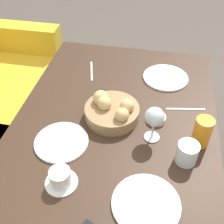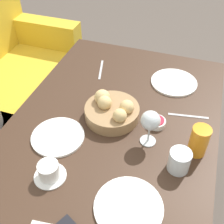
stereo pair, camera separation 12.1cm
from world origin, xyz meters
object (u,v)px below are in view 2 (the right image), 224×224
(wine_glass, at_px, (150,122))
(knife_silver, at_px, (101,70))
(plate_far_center, at_px, (58,136))
(plate_near_right, at_px, (174,82))
(coffee_cup, at_px, (49,172))
(jam_bowl_berry, at_px, (156,122))
(juice_glass, at_px, (199,141))
(water_tumbler, at_px, (179,161))
(fork_silver, at_px, (188,116))
(plate_near_left, at_px, (129,207))
(bread_basket, at_px, (112,110))

(wine_glass, distance_m, knife_silver, 0.56)
(plate_far_center, relative_size, knife_silver, 1.25)
(plate_near_right, xyz_separation_m, coffee_cup, (-0.70, 0.33, 0.03))
(jam_bowl_berry, bearing_deg, juice_glass, -118.64)
(plate_far_center, bearing_deg, water_tumbler, -89.58)
(jam_bowl_berry, height_order, fork_silver, jam_bowl_berry)
(plate_near_left, distance_m, fork_silver, 0.52)
(knife_silver, bearing_deg, plate_near_right, -88.89)
(jam_bowl_berry, xyz_separation_m, fork_silver, (0.10, -0.12, -0.01))
(plate_far_center, bearing_deg, knife_silver, 0.28)
(plate_near_left, bearing_deg, plate_near_right, -2.20)
(juice_glass, bearing_deg, fork_silver, 15.34)
(water_tumbler, distance_m, jam_bowl_berry, 0.23)
(jam_bowl_berry, distance_m, fork_silver, 0.16)
(plate_near_left, bearing_deg, juice_glass, -30.50)
(plate_near_left, xyz_separation_m, coffee_cup, (0.03, 0.30, 0.03))
(bread_basket, relative_size, wine_glass, 1.51)
(bread_basket, bearing_deg, plate_near_left, -154.18)
(plate_near_right, relative_size, jam_bowl_berry, 2.88)
(water_tumbler, height_order, coffee_cup, water_tumbler)
(plate_near_right, height_order, wine_glass, wine_glass)
(juice_glass, distance_m, knife_silver, 0.68)
(juice_glass, xyz_separation_m, wine_glass, (-0.01, 0.19, 0.05))
(coffee_cup, xyz_separation_m, knife_silver, (0.69, 0.06, -0.03))
(bread_basket, relative_size, knife_silver, 1.37)
(wine_glass, distance_m, coffee_cup, 0.41)
(plate_far_center, relative_size, juice_glass, 1.71)
(fork_silver, bearing_deg, water_tumbler, 179.63)
(bread_basket, bearing_deg, fork_silver, -70.54)
(fork_silver, bearing_deg, knife_silver, 66.34)
(plate_near_right, bearing_deg, water_tumbler, -169.12)
(plate_near_left, bearing_deg, jam_bowl_berry, -0.63)
(juice_glass, xyz_separation_m, fork_silver, (0.19, 0.05, -0.06))
(bread_basket, relative_size, fork_silver, 1.35)
(plate_near_right, height_order, knife_silver, plate_near_right)
(wine_glass, height_order, fork_silver, wine_glass)
(water_tumbler, bearing_deg, plate_near_left, 148.72)
(plate_far_center, height_order, fork_silver, plate_far_center)
(water_tumbler, xyz_separation_m, wine_glass, (0.09, 0.13, 0.07))
(water_tumbler, relative_size, knife_silver, 0.50)
(juice_glass, relative_size, coffee_cup, 1.09)
(plate_far_center, height_order, coffee_cup, coffee_cup)
(bread_basket, bearing_deg, jam_bowl_berry, -85.31)
(plate_far_center, distance_m, juice_glass, 0.55)
(water_tumbler, distance_m, coffee_cup, 0.46)
(wine_glass, bearing_deg, plate_far_center, 105.28)
(plate_near_left, distance_m, jam_bowl_berry, 0.41)
(coffee_cup, bearing_deg, juice_glass, -59.58)
(plate_near_right, relative_size, fork_silver, 1.31)
(wine_glass, height_order, jam_bowl_berry, wine_glass)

